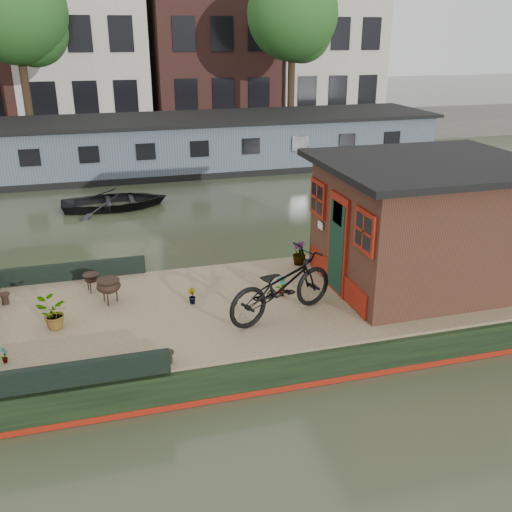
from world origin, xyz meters
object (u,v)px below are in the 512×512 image
object	(u,v)px
cabin	(424,222)
brazier_front	(109,291)
bicycle	(281,286)
potted_plant_a	(282,286)
brazier_rear	(92,283)
dinghy	(115,197)

from	to	relation	value
cabin	brazier_front	world-z (taller)	cabin
bicycle	potted_plant_a	size ratio (longest dim) A/B	5.27
potted_plant_a	brazier_rear	distance (m)	3.62
potted_plant_a	bicycle	bearing A→B (deg)	-108.98
bicycle	cabin	bearing A→B (deg)	-98.52
brazier_front	potted_plant_a	bearing A→B (deg)	-10.14
bicycle	potted_plant_a	xyz separation A→B (m)	(0.26, 0.76, -0.36)
brazier_front	dinghy	distance (m)	8.50
brazier_rear	dinghy	size ratio (longest dim) A/B	0.11
bicycle	brazier_rear	distance (m)	3.72
cabin	potted_plant_a	distance (m)	3.01
dinghy	brazier_front	bearing A→B (deg)	175.10
cabin	brazier_front	bearing A→B (deg)	174.00
cabin	potted_plant_a	world-z (taller)	cabin
cabin	dinghy	size ratio (longest dim) A/B	1.21
bicycle	potted_plant_a	distance (m)	0.88
bicycle	brazier_rear	bearing A→B (deg)	37.63
cabin	potted_plant_a	size ratio (longest dim) A/B	9.71
potted_plant_a	brazier_rear	bearing A→B (deg)	161.25
dinghy	potted_plant_a	bearing A→B (deg)	-165.37
brazier_rear	dinghy	xyz separation A→B (m)	(0.76, 7.86, -0.49)
potted_plant_a	dinghy	world-z (taller)	potted_plant_a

